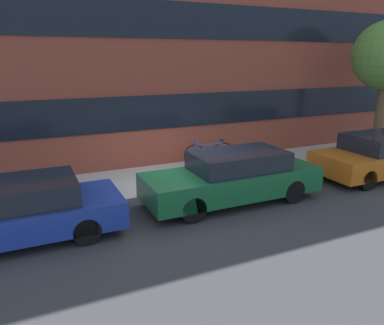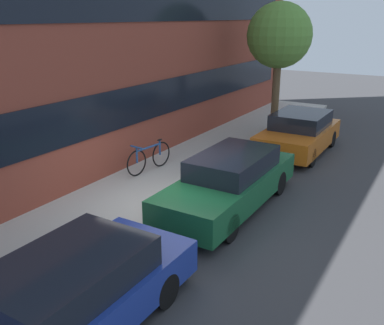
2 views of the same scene
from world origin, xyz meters
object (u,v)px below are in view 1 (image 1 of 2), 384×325
Objects in this scene: parked_car_orange at (376,156)px; parked_car_blue at (11,212)px; bicycle at (209,153)px; parked_car_green at (233,177)px.

parked_car_blue is at bearing 0.00° from parked_car_orange.
parked_car_blue reaches higher than bicycle.
bicycle is (-4.33, 2.97, -0.13)m from parked_car_orange.
parked_car_green reaches higher than bicycle.
parked_car_blue is 6.67m from bicycle.
bicycle is at bearing -153.59° from parked_car_blue.
parked_car_green reaches higher than parked_car_blue.
parked_car_blue is 5.15m from parked_car_green.
parked_car_green and parked_car_orange have the same top height.
parked_car_green is 3.08m from bicycle.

